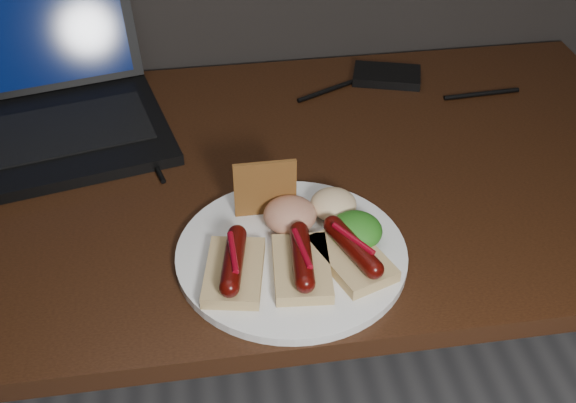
% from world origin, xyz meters
% --- Properties ---
extents(desk, '(1.40, 0.70, 0.75)m').
position_xyz_m(desk, '(0.00, 1.38, 0.66)').
color(desk, '#341A0D').
rests_on(desk, ground).
extents(laptop, '(0.42, 0.43, 0.25)m').
position_xyz_m(laptop, '(-0.28, 1.57, 0.80)').
color(laptop, black).
rests_on(laptop, desk).
extents(hard_drive, '(0.14, 0.11, 0.02)m').
position_xyz_m(hard_drive, '(0.31, 1.63, 0.76)').
color(hard_drive, black).
rests_on(hard_drive, desk).
extents(desk_cables, '(1.00, 0.30, 0.01)m').
position_xyz_m(desk_cables, '(0.01, 1.54, 0.75)').
color(desk_cables, black).
rests_on(desk_cables, desk).
extents(plate, '(0.36, 0.36, 0.01)m').
position_xyz_m(plate, '(0.06, 1.18, 0.76)').
color(plate, silver).
rests_on(plate, desk).
extents(bread_sausage_left, '(0.09, 0.13, 0.04)m').
position_xyz_m(bread_sausage_left, '(-0.01, 1.15, 0.78)').
color(bread_sausage_left, '#D9C57F').
rests_on(bread_sausage_left, plate).
extents(bread_sausage_center, '(0.08, 0.12, 0.04)m').
position_xyz_m(bread_sausage_center, '(0.07, 1.14, 0.78)').
color(bread_sausage_center, '#D9C57F').
rests_on(bread_sausage_center, plate).
extents(bread_sausage_right, '(0.11, 0.13, 0.04)m').
position_xyz_m(bread_sausage_right, '(0.14, 1.15, 0.78)').
color(bread_sausage_right, '#D9C57F').
rests_on(bread_sausage_right, plate).
extents(crispbread, '(0.08, 0.01, 0.08)m').
position_xyz_m(crispbread, '(0.04, 1.27, 0.80)').
color(crispbread, '#9B662A').
rests_on(crispbread, plate).
extents(salad_greens, '(0.07, 0.07, 0.04)m').
position_xyz_m(salad_greens, '(0.15, 1.19, 0.78)').
color(salad_greens, '#175D12').
rests_on(salad_greens, plate).
extents(salsa_mound, '(0.07, 0.07, 0.04)m').
position_xyz_m(salsa_mound, '(0.07, 1.23, 0.78)').
color(salsa_mound, maroon).
rests_on(salsa_mound, plate).
extents(coleslaw_mound, '(0.06, 0.06, 0.04)m').
position_xyz_m(coleslaw_mound, '(0.13, 1.25, 0.78)').
color(coleslaw_mound, beige).
rests_on(coleslaw_mound, plate).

